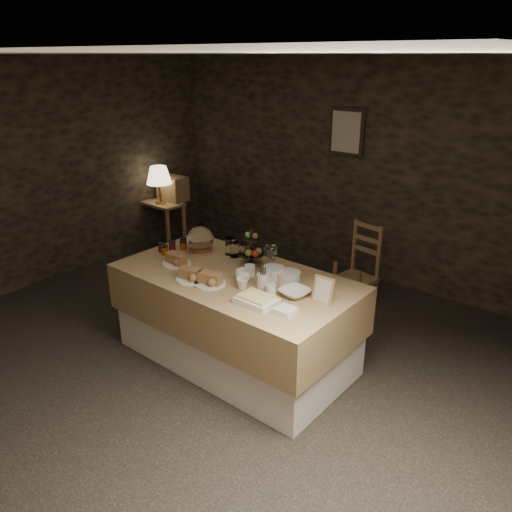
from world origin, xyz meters
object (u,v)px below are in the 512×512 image
Objects in this scene: chair at (359,265)px; console_table at (162,211)px; buffet_table at (236,312)px; table_lamp at (159,176)px; fruit_stand at (251,250)px; wine_rack at (173,188)px.

console_table is at bearing -163.52° from chair.
table_lamp reaches higher than buffet_table.
console_table is 2.95m from chair.
table_lamp reaches higher than fruit_stand.
console_table is at bearing 151.46° from buffet_table.
chair is 2.02× the size of fruit_stand.
wine_rack reaches higher than buffet_table.
buffet_table is at bearing -77.92° from fruit_stand.
table_lamp is (-2.66, 1.43, 0.58)m from buffet_table.
table_lamp is at bearing -162.41° from chair.
fruit_stand is at bearing -23.57° from table_lamp.
buffet_table is at bearing -31.86° from wine_rack.
console_table is 1.60× the size of wine_rack.
buffet_table is 6.44× the size of fruit_stand.
wine_rack reaches higher than chair.
console_table is 1.02× the size of chair.
fruit_stand reaches higher than wine_rack.
chair reaches higher than console_table.
buffet_table is 0.57m from fruit_stand.
chair is at bearing 7.81° from console_table.
console_table is at bearing 155.92° from fruit_stand.
buffet_table is 3.09m from console_table.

